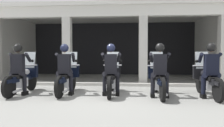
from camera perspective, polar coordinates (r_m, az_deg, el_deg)
The scene contains 13 objects.
ground_plane at distance 9.24m, azimuth 1.20°, elevation -5.41°, with size 80.00×80.00×0.00m, color gray.
station_building at distance 11.66m, azimuth -0.50°, elevation 7.10°, with size 10.82×5.26×3.45m.
kerb_strip at distance 8.51m, azimuth -2.42°, elevation -5.67°, with size 10.32×0.24×0.12m, color #B7B5AD.
motorcycle_far_left at distance 7.38m, azimuth -22.98°, elevation -3.62°, with size 0.62×2.04×1.35m.
police_officer_far_left at distance 7.10m, azimuth -24.10°, elevation -0.32°, with size 0.63×0.61×1.58m.
motorcycle_left at distance 6.94m, azimuth -11.97°, elevation -3.85°, with size 0.62×2.04×1.35m.
police_officer_left at distance 6.64m, azimuth -12.71°, elevation -0.34°, with size 0.63×0.61×1.58m.
motorcycle_center at distance 6.70m, azimuth -0.05°, elevation -4.02°, with size 0.62×2.04×1.35m.
police_officer_center at distance 6.38m, azimuth -0.26°, elevation -0.39°, with size 0.63×0.61×1.58m.
motorcycle_right at distance 6.54m, azimuth 12.46°, elevation -4.22°, with size 0.62×2.04×1.35m.
police_officer_right at distance 6.23m, azimuth 12.85°, elevation -0.51°, with size 0.63×0.61×1.58m.
motorcycle_far_right at distance 6.90m, azimuth 24.37°, elevation -4.04°, with size 0.62×2.04×1.35m.
police_officer_far_right at distance 6.60m, azimuth 25.25°, elevation -0.52°, with size 0.63×0.61×1.58m.
Camera 1 is at (0.54, -6.14, 1.23)m, focal length 33.64 mm.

